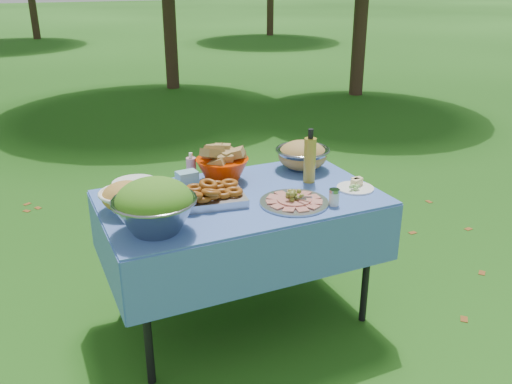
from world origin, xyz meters
The scene contains 14 objects.
ground centered at (0.00, 0.00, 0.00)m, with size 80.00×80.00×0.00m, color #103409.
picnic_table centered at (0.00, 0.00, 0.38)m, with size 1.46×0.86×0.76m, color #81B2F8.
salad_bowl centered at (-0.52, -0.22, 0.89)m, with size 0.39×0.39×0.25m, color gray, non-canonical shape.
pasta_bowl_white centered at (-0.59, 0.07, 0.83)m, with size 0.26×0.26×0.15m, color white, non-canonical shape.
plate_stack centered at (-0.50, 0.30, 0.79)m, with size 0.24×0.24×0.06m, color white.
wipes_box centered at (-0.22, 0.22, 0.81)m, with size 0.11×0.08×0.10m, color #82C0D8.
sanitizer_bottle centered at (-0.16, 0.35, 0.84)m, with size 0.06×0.06×0.16m, color pink.
bread_bowl centered at (0.00, 0.27, 0.86)m, with size 0.30×0.30×0.20m, color red, non-canonical shape.
pasta_bowl_steel centered at (0.52, 0.26, 0.85)m, with size 0.32×0.32×0.17m, color gray, non-canonical shape.
fried_tray centered at (-0.18, -0.01, 0.80)m, with size 0.36×0.26×0.09m, color #B7B7BB.
charcuterie_platter centered at (0.21, -0.20, 0.80)m, with size 0.36×0.36×0.08m, color #A4A7AC.
oil_bottle centered at (0.44, 0.04, 0.92)m, with size 0.07×0.07×0.31m, color #A9922F.
cheese_plate centered at (0.62, -0.16, 0.79)m, with size 0.20×0.20×0.06m, color white.
shaker centered at (0.39, -0.31, 0.80)m, with size 0.05×0.05×0.09m, color white.
Camera 1 is at (-1.04, -2.46, 1.86)m, focal length 38.00 mm.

